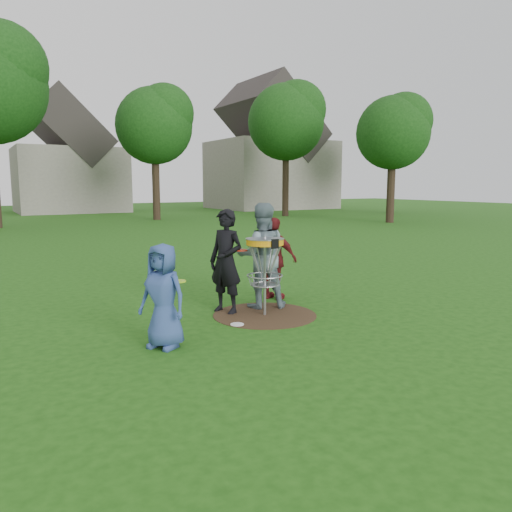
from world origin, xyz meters
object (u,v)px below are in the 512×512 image
player_blue (163,296)px  player_black (226,261)px  player_grey (261,256)px  disc_golf_basket (265,257)px  player_maroon (274,259)px

player_blue → player_black: size_ratio=0.80×
player_black → player_grey: 0.73m
player_black → player_grey: (0.73, 0.01, 0.05)m
disc_golf_basket → player_grey: bearing=64.9°
player_maroon → player_black: bearing=78.5°
player_black → disc_golf_basket: 0.71m
player_black → player_maroon: size_ratio=1.13×
player_black → disc_golf_basket: player_black is taller
player_blue → player_grey: (2.34, 1.28, 0.23)m
player_black → player_maroon: player_black is taller
player_grey → disc_golf_basket: (-0.25, -0.53, 0.06)m
player_maroon → disc_golf_basket: 1.25m
player_blue → player_grey: size_ratio=0.76×
player_maroon → disc_golf_basket: bearing=110.0°
player_blue → player_grey: bearing=84.2°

